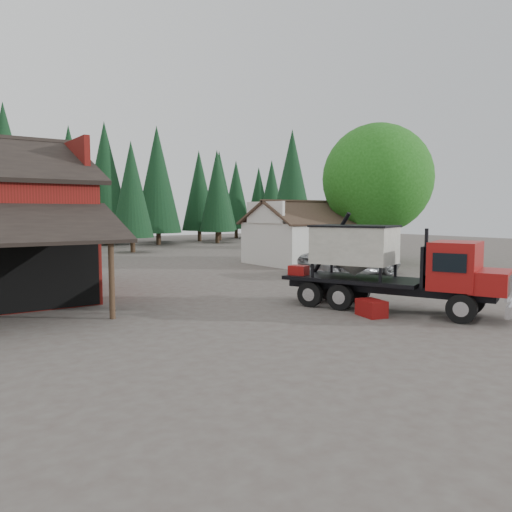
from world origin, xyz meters
TOP-DOWN VIEW (x-y plane):
  - ground at (0.00, 0.00)m, footprint 120.00×120.00m
  - farmhouse at (13.00, 13.00)m, footprint 8.60×6.42m
  - deciduous_tree at (17.01, 9.97)m, footprint 8.00×8.00m
  - conifer_backdrop at (0.00, 42.00)m, footprint 76.00×16.00m
  - near_pine_b at (6.00, 30.00)m, footprint 3.96×3.96m
  - near_pine_c at (22.00, 26.00)m, footprint 4.84×4.84m
  - near_pine_d at (-4.00, 34.00)m, footprint 5.28×5.28m
  - feed_truck at (3.63, -2.48)m, footprint 5.29×8.53m
  - silver_car at (10.27, 5.95)m, footprint 6.61×3.62m
  - equip_box at (2.20, -2.87)m, footprint 0.94×1.23m

SIDE VIEW (x-z plane):
  - ground at x=0.00m, z-range 0.00..0.00m
  - conifer_backdrop at x=0.00m, z-range -8.00..8.00m
  - equip_box at x=2.20m, z-range 0.00..0.60m
  - silver_car at x=10.27m, z-range 0.00..1.75m
  - farmhouse at x=13.00m, z-range -0.66..3.99m
  - feed_truck at x=3.63m, z-range -0.12..3.64m
  - near_pine_b at x=6.00m, z-range 0.69..11.09m
  - deciduous_tree at x=17.01m, z-range 0.81..11.01m
  - near_pine_c at x=22.00m, z-range 0.69..13.09m
  - near_pine_d at x=-4.00m, z-range 0.69..14.09m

